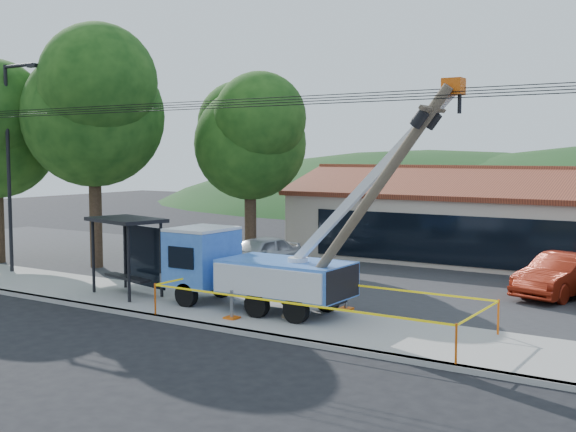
# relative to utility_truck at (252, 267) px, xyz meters

# --- Properties ---
(ground) EXTENTS (120.00, 120.00, 0.00)m
(ground) POSITION_rel_utility_truck_xyz_m (0.82, -4.57, -1.52)
(ground) COLOR black
(ground) RESTS_ON ground
(curb) EXTENTS (60.00, 0.25, 0.15)m
(curb) POSITION_rel_utility_truck_xyz_m (0.82, -2.47, -1.44)
(curb) COLOR #A5A29B
(curb) RESTS_ON ground
(sidewalk) EXTENTS (60.00, 4.00, 0.15)m
(sidewalk) POSITION_rel_utility_truck_xyz_m (0.82, -0.57, -1.44)
(sidewalk) COLOR #A5A29B
(sidewalk) RESTS_ON ground
(parking_lot) EXTENTS (60.00, 12.00, 0.10)m
(parking_lot) POSITION_rel_utility_truck_xyz_m (0.82, 7.43, -1.47)
(parking_lot) COLOR #28282B
(parking_lot) RESTS_ON ground
(strip_mall) EXTENTS (22.50, 8.53, 4.67)m
(strip_mall) POSITION_rel_utility_truck_xyz_m (4.82, 15.41, 0.36)
(strip_mall) COLOR #C3B19B
(strip_mall) RESTS_ON ground
(streetlight) EXTENTS (2.13, 0.22, 9.00)m
(streetlight) POSITION_rel_utility_truck_xyz_m (-12.96, 0.43, 3.79)
(streetlight) COLOR black
(streetlight) RESTS_ON ground
(tree_west_near) EXTENTS (7.56, 6.72, 10.80)m
(tree_west_near) POSITION_rel_utility_truck_xyz_m (-11.18, 3.43, 6.01)
(tree_west_near) COLOR #332316
(tree_west_near) RESTS_ON ground
(tree_lot) EXTENTS (6.30, 5.60, 8.94)m
(tree_lot) POSITION_rel_utility_truck_xyz_m (-6.18, 8.43, 4.69)
(tree_lot) COLOR #332316
(tree_lot) RESTS_ON ground
(hill_west) EXTENTS (78.40, 56.00, 28.00)m
(hill_west) POSITION_rel_utility_truck_xyz_m (-14.18, 50.43, -1.52)
(hill_west) COLOR #133413
(hill_west) RESTS_ON ground
(utility_truck) EXTENTS (10.23, 3.48, 7.14)m
(utility_truck) POSITION_rel_utility_truck_xyz_m (0.00, 0.00, 0.00)
(utility_truck) COLOR black
(utility_truck) RESTS_ON ground
(leaning_pole) EXTENTS (5.42, 1.65, 7.07)m
(leaning_pole) POSITION_rel_utility_truck_xyz_m (4.51, -0.52, 2.45)
(leaning_pole) COLOR brown
(leaning_pole) RESTS_ON ground
(bus_shelter) EXTENTS (3.20, 2.38, 2.78)m
(bus_shelter) POSITION_rel_utility_truck_xyz_m (-5.14, -0.38, 0.68)
(bus_shelter) COLOR black
(bus_shelter) RESTS_ON ground
(caution_tape) EXTENTS (9.96, 3.47, 1.00)m
(caution_tape) POSITION_rel_utility_truck_xyz_m (2.89, -0.71, -0.63)
(caution_tape) COLOR #E4580C
(caution_tape) RESTS_ON ground
(car_silver) EXTENTS (2.26, 4.67, 1.54)m
(car_silver) POSITION_rel_utility_truck_xyz_m (-4.37, 6.52, -1.52)
(car_silver) COLOR #B2B6BA
(car_silver) RESTS_ON ground
(car_red) EXTENTS (2.75, 4.95, 1.55)m
(car_red) POSITION_rel_utility_truck_xyz_m (8.05, 7.95, -1.52)
(car_red) COLOR #9B220F
(car_red) RESTS_ON ground
(car_white) EXTENTS (4.61, 2.40, 1.28)m
(car_white) POSITION_rel_utility_truck_xyz_m (-6.50, 6.39, -1.52)
(car_white) COLOR silver
(car_white) RESTS_ON ground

